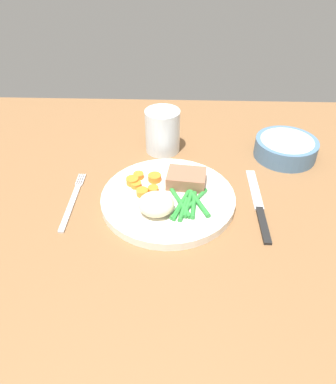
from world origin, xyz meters
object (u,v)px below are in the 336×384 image
object	(u,v)px
dinner_plate	(168,200)
meat_portion	(186,179)
fork	(73,201)
water_glass	(164,134)
salad_bowl	(286,147)
knife	(258,205)

from	to	relation	value
dinner_plate	meat_portion	xyz separation A→B (cm)	(3.30, 3.85, 2.06)
fork	meat_portion	bearing A→B (deg)	7.52
fork	water_glass	distance (cm)	25.15
water_glass	salad_bowl	distance (cm)	26.31
dinner_plate	fork	xyz separation A→B (cm)	(-17.63, -0.26, -0.60)
meat_portion	fork	distance (cm)	21.50
meat_portion	salad_bowl	distance (cm)	25.06
dinner_plate	salad_bowl	xyz separation A→B (cm)	(24.73, 16.83, 1.47)
knife	water_glass	xyz separation A→B (cm)	(-17.95, 18.91, 3.79)
meat_portion	water_glass	size ratio (longest dim) A/B	0.76
meat_portion	knife	xyz separation A→B (cm)	(13.19, -4.14, -2.66)
knife	dinner_plate	bearing A→B (deg)	-177.06
knife	salad_bowl	xyz separation A→B (cm)	(8.24, 17.11, 2.07)
salad_bowl	dinner_plate	bearing A→B (deg)	-145.77
meat_portion	salad_bowl	world-z (taller)	same
meat_portion	dinner_plate	bearing A→B (deg)	-130.60
fork	knife	world-z (taller)	knife
meat_portion	fork	xyz separation A→B (cm)	(-20.93, -4.11, -2.66)
fork	knife	bearing A→B (deg)	-3.63
dinner_plate	meat_portion	bearing A→B (deg)	49.40
water_glass	knife	bearing A→B (deg)	-46.50
fork	salad_bowl	bearing A→B (deg)	18.38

